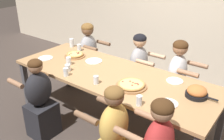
{
  "coord_description": "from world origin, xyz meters",
  "views": [
    {
      "loc": [
        1.77,
        -2.3,
        2.19
      ],
      "look_at": [
        0.0,
        0.0,
        0.84
      ],
      "focal_mm": 40.0,
      "sensor_mm": 36.0,
      "label": 1
    }
  ],
  "objects_px": {
    "cocktail_glass_blue": "(68,68)",
    "diner_far_left": "(89,57)",
    "pizza_board_second": "(131,85)",
    "empty_plate_a": "(94,61)",
    "empty_plate_c": "(168,103)",
    "diner_far_center": "(138,72)",
    "empty_plate_d": "(175,81)",
    "drinking_glass_e": "(79,48)",
    "drinking_glass_c": "(139,101)",
    "drinking_glass_b": "(69,62)",
    "skillet_bowl": "(197,92)",
    "drinking_glass_a": "(169,110)",
    "drinking_glass_d": "(66,73)",
    "diner_near_midleft": "(40,103)",
    "drinking_glass_g": "(96,80)",
    "pizza_board_main": "(75,55)",
    "diner_far_midright": "(176,83)",
    "empty_plate_b": "(45,58)",
    "drinking_glass_f": "(72,43)",
    "diner_near_midright": "(114,139)"
  },
  "relations": [
    {
      "from": "pizza_board_main",
      "to": "diner_near_midleft",
      "type": "height_order",
      "value": "diner_near_midleft"
    },
    {
      "from": "cocktail_glass_blue",
      "to": "diner_near_midright",
      "type": "xyz_separation_m",
      "value": [
        1.08,
        -0.43,
        -0.33
      ]
    },
    {
      "from": "empty_plate_b",
      "to": "drinking_glass_e",
      "type": "height_order",
      "value": "drinking_glass_e"
    },
    {
      "from": "cocktail_glass_blue",
      "to": "drinking_glass_c",
      "type": "xyz_separation_m",
      "value": [
        1.18,
        -0.13,
        0.01
      ]
    },
    {
      "from": "empty_plate_d",
      "to": "drinking_glass_c",
      "type": "xyz_separation_m",
      "value": [
        -0.06,
        -0.71,
        0.04
      ]
    },
    {
      "from": "drinking_glass_a",
      "to": "drinking_glass_e",
      "type": "height_order",
      "value": "drinking_glass_a"
    },
    {
      "from": "drinking_glass_c",
      "to": "drinking_glass_f",
      "type": "relative_size",
      "value": 0.79
    },
    {
      "from": "skillet_bowl",
      "to": "diner_far_center",
      "type": "distance_m",
      "value": 1.31
    },
    {
      "from": "drinking_glass_b",
      "to": "diner_far_center",
      "type": "xyz_separation_m",
      "value": [
        0.61,
        0.87,
        -0.31
      ]
    },
    {
      "from": "skillet_bowl",
      "to": "pizza_board_main",
      "type": "bearing_deg",
      "value": 179.11
    },
    {
      "from": "empty_plate_c",
      "to": "diner_far_left",
      "type": "bearing_deg",
      "value": 154.43
    },
    {
      "from": "skillet_bowl",
      "to": "drinking_glass_d",
      "type": "height_order",
      "value": "skillet_bowl"
    },
    {
      "from": "pizza_board_second",
      "to": "empty_plate_a",
      "type": "distance_m",
      "value": 0.9
    },
    {
      "from": "empty_plate_c",
      "to": "diner_far_center",
      "type": "xyz_separation_m",
      "value": [
        -0.93,
        0.94,
        -0.27
      ]
    },
    {
      "from": "pizza_board_main",
      "to": "diner_near_midleft",
      "type": "relative_size",
      "value": 0.29
    },
    {
      "from": "pizza_board_second",
      "to": "empty_plate_a",
      "type": "bearing_deg",
      "value": 160.06
    },
    {
      "from": "cocktail_glass_blue",
      "to": "diner_far_center",
      "type": "height_order",
      "value": "diner_far_center"
    },
    {
      "from": "diner_far_midright",
      "to": "cocktail_glass_blue",
      "type": "bearing_deg",
      "value": -47.26
    },
    {
      "from": "empty_plate_c",
      "to": "diner_far_center",
      "type": "relative_size",
      "value": 0.18
    },
    {
      "from": "drinking_glass_b",
      "to": "drinking_glass_e",
      "type": "bearing_deg",
      "value": 119.42
    },
    {
      "from": "cocktail_glass_blue",
      "to": "diner_near_midright",
      "type": "distance_m",
      "value": 1.21
    },
    {
      "from": "cocktail_glass_blue",
      "to": "diner_far_left",
      "type": "height_order",
      "value": "diner_far_left"
    },
    {
      "from": "drinking_glass_c",
      "to": "drinking_glass_g",
      "type": "height_order",
      "value": "drinking_glass_c"
    },
    {
      "from": "empty_plate_c",
      "to": "empty_plate_d",
      "type": "xyz_separation_m",
      "value": [
        -0.16,
        0.51,
        0.0
      ]
    },
    {
      "from": "diner_far_center",
      "to": "empty_plate_d",
      "type": "bearing_deg",
      "value": 60.7
    },
    {
      "from": "pizza_board_second",
      "to": "diner_far_left",
      "type": "height_order",
      "value": "diner_far_left"
    },
    {
      "from": "skillet_bowl",
      "to": "empty_plate_d",
      "type": "relative_size",
      "value": 1.75
    },
    {
      "from": "drinking_glass_g",
      "to": "diner_near_midleft",
      "type": "bearing_deg",
      "value": -147.71
    },
    {
      "from": "empty_plate_d",
      "to": "empty_plate_b",
      "type": "bearing_deg",
      "value": -165.28
    },
    {
      "from": "drinking_glass_d",
      "to": "diner_near_midleft",
      "type": "bearing_deg",
      "value": -118.94
    },
    {
      "from": "empty_plate_c",
      "to": "diner_far_midright",
      "type": "relative_size",
      "value": 0.18
    },
    {
      "from": "drinking_glass_c",
      "to": "drinking_glass_e",
      "type": "bearing_deg",
      "value": 154.23
    },
    {
      "from": "diner_near_midleft",
      "to": "diner_far_left",
      "type": "relative_size",
      "value": 0.95
    },
    {
      "from": "skillet_bowl",
      "to": "drinking_glass_g",
      "type": "bearing_deg",
      "value": -157.54
    },
    {
      "from": "diner_near_midright",
      "to": "diner_far_left",
      "type": "bearing_deg",
      "value": 48.8
    },
    {
      "from": "diner_far_center",
      "to": "diner_far_midright",
      "type": "distance_m",
      "value": 0.63
    },
    {
      "from": "drinking_glass_a",
      "to": "diner_far_left",
      "type": "distance_m",
      "value": 2.36
    },
    {
      "from": "pizza_board_main",
      "to": "drinking_glass_g",
      "type": "xyz_separation_m",
      "value": [
        0.82,
        -0.47,
        0.02
      ]
    },
    {
      "from": "empty_plate_d",
      "to": "drinking_glass_e",
      "type": "height_order",
      "value": "drinking_glass_e"
    },
    {
      "from": "drinking_glass_f",
      "to": "diner_near_midright",
      "type": "height_order",
      "value": "diner_near_midright"
    },
    {
      "from": "skillet_bowl",
      "to": "diner_far_left",
      "type": "bearing_deg",
      "value": 163.87
    },
    {
      "from": "empty_plate_a",
      "to": "diner_far_center",
      "type": "height_order",
      "value": "diner_far_center"
    },
    {
      "from": "pizza_board_main",
      "to": "cocktail_glass_blue",
      "type": "xyz_separation_m",
      "value": [
        0.3,
        -0.42,
        0.02
      ]
    },
    {
      "from": "drinking_glass_b",
      "to": "diner_far_center",
      "type": "distance_m",
      "value": 1.11
    },
    {
      "from": "skillet_bowl",
      "to": "diner_far_midright",
      "type": "height_order",
      "value": "diner_far_midright"
    },
    {
      "from": "pizza_board_main",
      "to": "diner_near_midleft",
      "type": "distance_m",
      "value": 0.94
    },
    {
      "from": "cocktail_glass_blue",
      "to": "diner_near_midright",
      "type": "relative_size",
      "value": 0.1
    },
    {
      "from": "empty_plate_b",
      "to": "drinking_glass_b",
      "type": "relative_size",
      "value": 1.87
    },
    {
      "from": "drinking_glass_b",
      "to": "drinking_glass_c",
      "type": "xyz_separation_m",
      "value": [
        1.32,
        -0.28,
        0.0
      ]
    },
    {
      "from": "empty_plate_a",
      "to": "drinking_glass_c",
      "type": "height_order",
      "value": "drinking_glass_c"
    }
  ]
}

